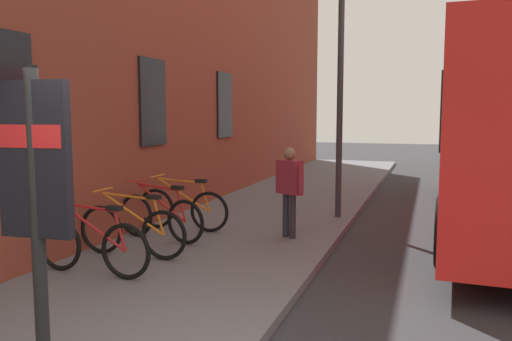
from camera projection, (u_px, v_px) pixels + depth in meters
name	position (u px, v px, depth m)	size (l,w,h in m)	color
ground	(401.00, 242.00, 8.81)	(60.00, 60.00, 0.00)	#2D2D30
sidewalk_pavement	(279.00, 209.00, 11.57)	(24.00, 3.50, 0.12)	slate
station_facade	(212.00, 12.00, 12.65)	(22.00, 0.65, 9.35)	brown
bicycle_end_of_row	(92.00, 245.00, 6.60)	(0.48, 1.77, 0.97)	black
bicycle_leaning_wall	(132.00, 230.00, 7.44)	(0.48, 1.77, 0.97)	black
bicycle_nearest_sign	(160.00, 217.00, 8.41)	(0.53, 1.75, 0.97)	black
bicycle_far_end	(183.00, 208.00, 9.16)	(0.48, 1.77, 0.97)	black
transit_info_sign	(36.00, 181.00, 3.60)	(0.13, 0.55, 2.40)	black
pedestrian_near_bus	(289.00, 183.00, 8.54)	(0.40, 0.52, 1.51)	#26262D
street_lamp	(340.00, 72.00, 10.06)	(0.28, 0.28, 4.80)	#333338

